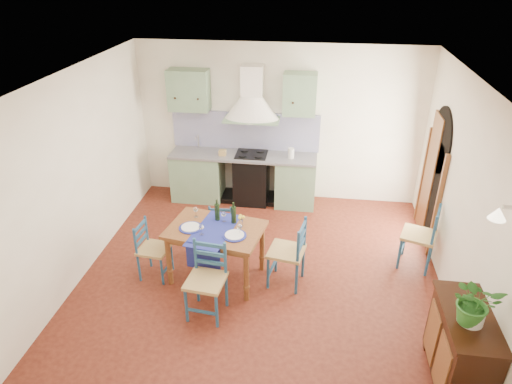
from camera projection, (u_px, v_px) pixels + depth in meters
floor at (261, 275)px, 6.51m from camera, size 5.00×5.00×0.00m
back_wall at (251, 146)px, 8.09m from camera, size 5.00×0.96×2.80m
right_wall at (457, 195)px, 5.83m from camera, size 0.26×5.00×2.80m
left_wall at (78, 176)px, 6.16m from camera, size 0.04×5.00×2.80m
ceiling at (262, 79)px, 5.20m from camera, size 5.00×5.00×0.01m
dining_table at (216, 234)px, 6.16m from camera, size 1.38×1.08×1.12m
chair_near at (207, 280)px, 5.62m from camera, size 0.51×0.51×0.98m
chair_far at (222, 225)px, 6.94m from camera, size 0.40×0.40×0.80m
chair_left at (152, 249)px, 6.31m from camera, size 0.44×0.44×0.85m
chair_right at (289, 252)px, 6.13m from camera, size 0.53×0.53×0.98m
chair_spare at (421, 236)px, 6.48m from camera, size 0.58×0.58×0.98m
sideboard at (461, 347)px, 4.66m from camera, size 0.50×1.05×0.94m
potted_plant at (475, 302)px, 4.27m from camera, size 0.46×0.40×0.49m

